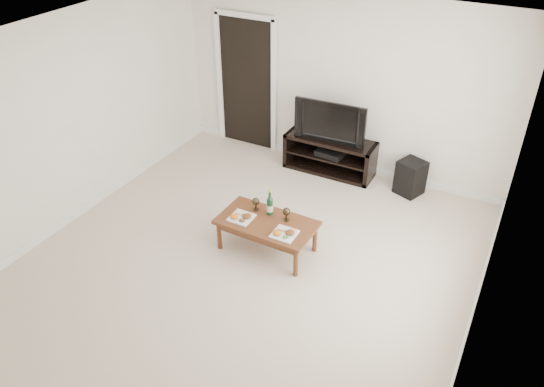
{
  "coord_description": "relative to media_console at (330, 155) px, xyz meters",
  "views": [
    {
      "loc": [
        2.5,
        -4.06,
        4.1
      ],
      "look_at": [
        0.04,
        0.58,
        0.7
      ],
      "focal_mm": 35.0,
      "sensor_mm": 36.0,
      "label": 1
    }
  ],
  "objects": [
    {
      "name": "floor",
      "position": [
        -0.0,
        -2.5,
        -0.28
      ],
      "size": [
        5.5,
        5.5,
        0.0
      ],
      "primitive_type": "plane",
      "color": "beige",
      "rests_on": "ground"
    },
    {
      "name": "back_wall",
      "position": [
        -0.0,
        0.27,
        1.02
      ],
      "size": [
        5.0,
        0.04,
        2.6
      ],
      "primitive_type": "cube",
      "color": "white",
      "rests_on": "ground"
    },
    {
      "name": "ceiling",
      "position": [
        -0.0,
        -2.5,
        2.35
      ],
      "size": [
        5.0,
        5.5,
        0.04
      ],
      "primitive_type": "cube",
      "color": "white",
      "rests_on": "back_wall"
    },
    {
      "name": "doorway",
      "position": [
        -1.55,
        0.24,
        0.75
      ],
      "size": [
        0.9,
        0.02,
        2.05
      ],
      "primitive_type": "cube",
      "color": "black",
      "rests_on": "ground"
    },
    {
      "name": "media_console",
      "position": [
        0.0,
        0.0,
        0.0
      ],
      "size": [
        1.35,
        0.45,
        0.55
      ],
      "primitive_type": "cube",
      "color": "black",
      "rests_on": "ground"
    },
    {
      "name": "television",
      "position": [
        0.0,
        0.0,
        0.58
      ],
      "size": [
        1.06,
        0.19,
        0.61
      ],
      "primitive_type": "imported",
      "rotation": [
        0.0,
        0.0,
        0.05
      ],
      "color": "black",
      "rests_on": "media_console"
    },
    {
      "name": "av_receiver",
      "position": [
        0.01,
        -0.01,
        0.05
      ],
      "size": [
        0.43,
        0.34,
        0.08
      ],
      "primitive_type": "cube",
      "rotation": [
        0.0,
        0.0,
        -0.12
      ],
      "color": "black",
      "rests_on": "media_console"
    },
    {
      "name": "subwoofer",
      "position": [
        1.24,
        -0.03,
        -0.03
      ],
      "size": [
        0.43,
        0.43,
        0.5
      ],
      "primitive_type": "cube",
      "rotation": [
        0.0,
        0.0,
        -0.37
      ],
      "color": "black",
      "rests_on": "ground"
    },
    {
      "name": "coffee_table",
      "position": [
        0.07,
        -2.1,
        -0.07
      ],
      "size": [
        1.17,
        0.65,
        0.42
      ],
      "primitive_type": "cube",
      "rotation": [
        0.0,
        0.0,
        -0.02
      ],
      "color": "#5A2C19",
      "rests_on": "ground"
    },
    {
      "name": "plate_left",
      "position": [
        -0.23,
        -2.19,
        0.18
      ],
      "size": [
        0.27,
        0.27,
        0.07
      ],
      "primitive_type": "cube",
      "color": "white",
      "rests_on": "coffee_table"
    },
    {
      "name": "plate_right",
      "position": [
        0.37,
        -2.23,
        0.18
      ],
      "size": [
        0.27,
        0.27,
        0.07
      ],
      "primitive_type": "cube",
      "color": "white",
      "rests_on": "coffee_table"
    },
    {
      "name": "wine_bottle",
      "position": [
        0.03,
        -1.95,
        0.32
      ],
      "size": [
        0.07,
        0.07,
        0.35
      ],
      "primitive_type": "cylinder",
      "color": "#0E351A",
      "rests_on": "coffee_table"
    },
    {
      "name": "goblet_left",
      "position": [
        -0.17,
        -1.95,
        0.23
      ],
      "size": [
        0.09,
        0.09,
        0.17
      ],
      "primitive_type": null,
      "color": "#342B1C",
      "rests_on": "coffee_table"
    },
    {
      "name": "goblet_right",
      "position": [
        0.26,
        -1.97,
        0.23
      ],
      "size": [
        0.09,
        0.09,
        0.17
      ],
      "primitive_type": null,
      "color": "#342B1C",
      "rests_on": "coffee_table"
    }
  ]
}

